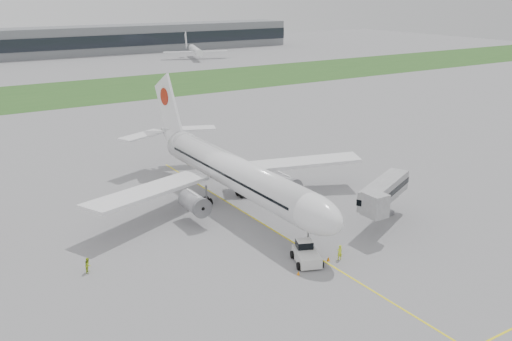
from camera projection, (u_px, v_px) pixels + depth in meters
ground at (247, 214)px, 85.70m from camera, size 600.00×600.00×0.00m
apron_markings at (265, 225)px, 81.68m from camera, size 70.00×70.00×0.04m
grass_strip at (51, 95)px, 182.23m from camera, size 600.00×50.00×0.02m
airliner at (230, 170)px, 87.89m from camera, size 48.13×53.95×17.88m
pushback_tug at (306, 253)px, 70.54m from camera, size 4.53×5.40×2.43m
jet_bridge at (383, 193)px, 80.63m from camera, size 13.31×9.28×6.49m
safety_cone_left at (298, 273)px, 67.48m from camera, size 0.36×0.36×0.49m
safety_cone_right at (328, 259)px, 70.93m from camera, size 0.41×0.41×0.57m
ground_crew_near at (340, 252)px, 71.15m from camera, size 0.75×0.52×1.95m
ground_crew_far at (88, 265)px, 67.94m from camera, size 1.05×1.13×1.86m
distant_aircraft_right at (196, 59)px, 274.76m from camera, size 37.96×35.69×11.79m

